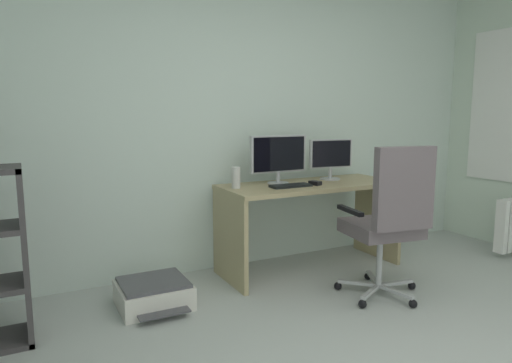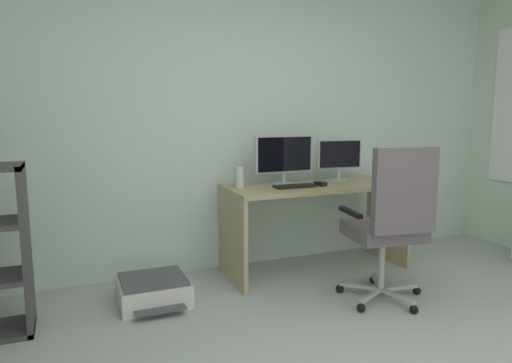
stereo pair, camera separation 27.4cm
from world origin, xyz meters
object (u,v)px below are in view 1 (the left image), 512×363
(computer_mouse, at_px, (315,183))
(office_chair, at_px, (390,216))
(desk, at_px, (310,206))
(keyboard, at_px, (291,186))
(monitor_main, at_px, (278,156))
(desktop_speaker, at_px, (236,178))
(monitor_secondary, at_px, (331,156))
(printer, at_px, (154,294))

(computer_mouse, height_order, office_chair, office_chair)
(computer_mouse, bearing_deg, desk, 62.99)
(desk, bearing_deg, keyboard, -160.65)
(monitor_main, xyz_separation_m, office_chair, (0.37, -0.93, -0.37))
(computer_mouse, bearing_deg, desktop_speaker, 152.03)
(keyboard, distance_m, office_chair, 0.84)
(monitor_secondary, bearing_deg, desktop_speaker, -177.15)
(desk, relative_size, desktop_speaker, 9.14)
(monitor_secondary, bearing_deg, printer, -171.18)
(keyboard, bearing_deg, monitor_secondary, 20.45)
(keyboard, distance_m, desktop_speaker, 0.45)
(computer_mouse, bearing_deg, office_chair, -94.21)
(keyboard, bearing_deg, computer_mouse, -1.27)
(keyboard, bearing_deg, monitor_main, 91.72)
(computer_mouse, bearing_deg, printer, 167.85)
(office_chair, bearing_deg, monitor_secondary, 79.75)
(office_chair, bearing_deg, printer, 156.34)
(keyboard, distance_m, printer, 1.34)
(desk, relative_size, computer_mouse, 15.54)
(monitor_secondary, xyz_separation_m, keyboard, (-0.54, -0.19, -0.20))
(desk, relative_size, monitor_main, 2.94)
(printer, bearing_deg, keyboard, 3.40)
(keyboard, height_order, desktop_speaker, desktop_speaker)
(monitor_secondary, relative_size, desktop_speaker, 2.45)
(monitor_secondary, distance_m, office_chair, 1.01)
(desktop_speaker, distance_m, office_chair, 1.21)
(desktop_speaker, bearing_deg, monitor_main, 6.52)
(monitor_secondary, height_order, keyboard, monitor_secondary)
(keyboard, bearing_deg, desk, 19.89)
(desk, distance_m, office_chair, 0.84)
(office_chair, bearing_deg, desktop_speaker, 131.66)
(monitor_secondary, height_order, computer_mouse, monitor_secondary)
(keyboard, height_order, office_chair, office_chair)
(printer, bearing_deg, computer_mouse, 2.53)
(desk, xyz_separation_m, printer, (-1.42, -0.16, -0.47))
(computer_mouse, height_order, desktop_speaker, desktop_speaker)
(monitor_main, distance_m, desktop_speaker, 0.45)
(office_chair, bearing_deg, keyboard, 116.47)
(desk, xyz_separation_m, office_chair, (0.11, -0.83, 0.06))
(keyboard, xyz_separation_m, office_chair, (0.37, -0.74, -0.14))
(office_chair, distance_m, printer, 1.75)
(desk, xyz_separation_m, computer_mouse, (-0.02, -0.10, 0.21))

